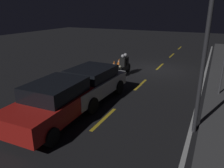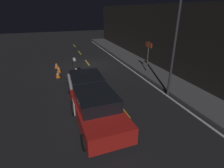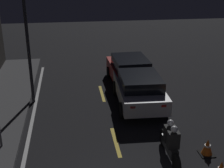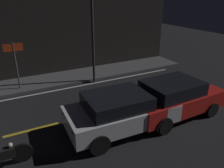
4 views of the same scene
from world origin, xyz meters
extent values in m
plane|color=black|center=(0.00, 0.00, 0.00)|extent=(56.00, 56.00, 0.00)
cube|color=#4C4C4F|center=(0.00, 4.50, 0.08)|extent=(28.00, 2.19, 0.15)
cube|color=black|center=(0.00, 5.74, 2.62)|extent=(28.00, 0.30, 5.24)
cube|color=gold|center=(-10.00, 0.00, 0.00)|extent=(2.00, 0.14, 0.01)
cube|color=gold|center=(-5.50, 0.00, 0.00)|extent=(2.00, 0.14, 0.01)
cube|color=gold|center=(-1.00, 0.00, 0.00)|extent=(2.00, 0.14, 0.01)
cube|color=gold|center=(3.50, 0.00, 0.00)|extent=(2.00, 0.14, 0.01)
cube|color=gold|center=(8.00, 0.00, 0.00)|extent=(2.00, 0.14, 0.01)
cube|color=silver|center=(0.00, 3.15, 0.00)|extent=(25.20, 0.14, 0.01)
cube|color=silver|center=(6.50, -1.52, 0.67)|extent=(4.07, 2.03, 0.65)
cube|color=black|center=(6.30, -1.51, 1.24)|extent=(2.26, 1.78, 0.48)
cube|color=red|center=(4.55, -0.83, 0.83)|extent=(0.07, 0.20, 0.10)
cube|color=red|center=(4.51, -2.05, 0.83)|extent=(0.07, 0.20, 0.10)
cylinder|color=black|center=(7.77, -0.64, 0.35)|extent=(0.70, 0.21, 0.69)
cylinder|color=black|center=(7.71, -2.48, 0.35)|extent=(0.70, 0.21, 0.69)
cylinder|color=black|center=(5.29, -0.55, 0.35)|extent=(0.70, 0.21, 0.69)
cylinder|color=black|center=(5.23, -2.39, 0.35)|extent=(0.70, 0.21, 0.69)
cube|color=red|center=(9.00, -1.57, 0.66)|extent=(4.10, 1.92, 0.69)
cube|color=black|center=(8.80, -1.57, 1.27)|extent=(2.27, 1.69, 0.53)
cube|color=red|center=(6.99, -1.02, 0.83)|extent=(0.06, 0.20, 0.10)
cube|color=red|center=(7.01, -2.21, 0.83)|extent=(0.06, 0.20, 0.10)
cylinder|color=black|center=(10.24, -0.65, 0.31)|extent=(0.63, 0.20, 0.62)
cylinder|color=black|center=(10.28, -2.43, 0.31)|extent=(0.63, 0.20, 0.62)
cylinder|color=black|center=(7.72, -0.71, 0.31)|extent=(0.63, 0.20, 0.62)
cylinder|color=black|center=(7.76, -2.49, 0.31)|extent=(0.63, 0.20, 0.62)
cylinder|color=black|center=(3.02, -1.61, 0.31)|extent=(0.63, 0.10, 0.63)
cylinder|color=black|center=(1.48, -1.57, 0.31)|extent=(0.63, 0.12, 0.63)
cube|color=black|center=(2.25, -1.59, 0.46)|extent=(1.19, 0.27, 0.30)
sphere|color=#F2EABF|center=(2.75, -1.60, 0.69)|extent=(0.14, 0.14, 0.14)
cube|color=black|center=(2.35, -1.59, 0.89)|extent=(0.29, 0.37, 0.55)
sphere|color=silver|center=(2.35, -1.59, 1.27)|extent=(0.22, 0.22, 0.22)
cube|color=black|center=(1.95, -1.58, 0.89)|extent=(0.29, 0.37, 0.55)
sphere|color=silver|center=(1.95, -1.58, 1.27)|extent=(0.22, 0.22, 0.22)
cube|color=black|center=(-0.17, -2.92, 0.01)|extent=(0.49, 0.49, 0.03)
cone|color=orange|center=(-0.17, -2.92, 0.28)|extent=(0.38, 0.38, 0.49)
cylinder|color=white|center=(-0.17, -2.92, 0.30)|extent=(0.21, 0.21, 0.06)
cube|color=black|center=(1.04, -2.79, 0.01)|extent=(0.47, 0.47, 0.03)
cone|color=orange|center=(1.04, -2.79, 0.32)|extent=(0.36, 0.36, 0.57)
cylinder|color=white|center=(1.04, -2.79, 0.34)|extent=(0.20, 0.20, 0.07)
cube|color=black|center=(2.30, -2.93, 0.01)|extent=(0.48, 0.48, 0.03)
cone|color=orange|center=(2.30, -2.93, 0.30)|extent=(0.37, 0.37, 0.54)
cylinder|color=white|center=(2.30, -2.93, 0.33)|extent=(0.21, 0.21, 0.07)
cylinder|color=#4C4C51|center=(3.55, 3.98, 1.35)|extent=(0.08, 0.08, 2.40)
cube|color=red|center=(3.55, 3.98, 2.30)|extent=(0.90, 0.05, 0.36)
cylinder|color=#333338|center=(7.45, 3.25, 2.75)|extent=(0.14, 0.14, 5.50)
camera|label=1|loc=(14.69, 3.53, 4.05)|focal=35.00mm
camera|label=2|loc=(15.40, -3.12, 4.87)|focal=28.00mm
camera|label=3|loc=(-6.12, 1.50, 6.08)|focal=50.00mm
camera|label=4|loc=(2.99, -7.51, 4.75)|focal=35.00mm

